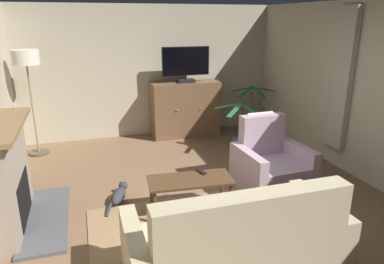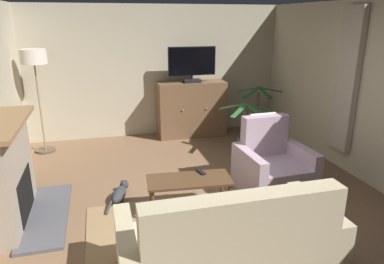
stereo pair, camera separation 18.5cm
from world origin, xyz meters
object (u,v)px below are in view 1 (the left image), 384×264
object	(u,v)px
television	(186,64)
armchair_beside_cabinet	(271,166)
tv_remote	(201,172)
fireplace	(6,179)
sofa_floral	(237,247)
tv_cabinet	(185,110)
potted_plant_leafy_by_curtain	(240,139)
floor_lamp	(27,68)
potted_plant_on_hearth_side	(250,123)
cat	(119,195)
coffee_table	(190,183)

from	to	relation	value
television	armchair_beside_cabinet	distance (m)	2.88
tv_remote	fireplace	bearing A→B (deg)	70.97
sofa_floral	tv_cabinet	bearing A→B (deg)	79.80
television	potted_plant_leafy_by_curtain	size ratio (longest dim) A/B	1.03
tv_cabinet	floor_lamp	xyz separation A→B (m)	(-2.80, -0.25, 0.99)
potted_plant_on_hearth_side	cat	xyz separation A→B (m)	(-2.92, -2.05, -0.15)
television	sofa_floral	bearing A→B (deg)	-100.33
tv_remote	floor_lamp	size ratio (longest dim) A/B	0.09
tv_cabinet	sofa_floral	size ratio (longest dim) A/B	0.69
tv_remote	floor_lamp	xyz separation A→B (m)	(-2.17, 2.58, 1.05)
television	tv_remote	world-z (taller)	television
coffee_table	potted_plant_leafy_by_curtain	world-z (taller)	potted_plant_leafy_by_curtain
tv_remote	potted_plant_leafy_by_curtain	xyz separation A→B (m)	(1.28, 1.57, -0.20)
fireplace	cat	xyz separation A→B (m)	(1.25, 0.21, -0.50)
cat	floor_lamp	bearing A→B (deg)	118.53
fireplace	coffee_table	size ratio (longest dim) A/B	1.44
tv_remote	potted_plant_leafy_by_curtain	bearing A→B (deg)	-52.78
tv_cabinet	coffee_table	size ratio (longest dim) A/B	1.29
tv_remote	sofa_floral	xyz separation A→B (m)	(-0.13, -1.38, -0.14)
television	potted_plant_leafy_by_curtain	world-z (taller)	television
television	floor_lamp	size ratio (longest dim) A/B	0.52
television	potted_plant_on_hearth_side	size ratio (longest dim) A/B	0.93
fireplace	coffee_table	xyz separation A→B (m)	(2.06, -0.35, -0.19)
television	potted_plant_on_hearth_side	bearing A→B (deg)	-13.29
tv_cabinet	potted_plant_on_hearth_side	xyz separation A→B (m)	(1.29, -0.36, -0.29)
coffee_table	fireplace	bearing A→B (deg)	170.41
potted_plant_leafy_by_curtain	potted_plant_on_hearth_side	bearing A→B (deg)	54.50
cat	tv_remote	bearing A→B (deg)	-23.08
potted_plant_leafy_by_curtain	television	bearing A→B (deg)	118.00
sofa_floral	tv_remote	bearing A→B (deg)	84.70
fireplace	sofa_floral	xyz separation A→B (m)	(2.11, -1.59, -0.25)
fireplace	potted_plant_leafy_by_curtain	xyz separation A→B (m)	(3.52, 1.36, -0.32)
television	potted_plant_on_hearth_side	world-z (taller)	television
sofa_floral	cat	bearing A→B (deg)	115.66
tv_cabinet	potted_plant_on_hearth_side	world-z (taller)	tv_cabinet
potted_plant_leafy_by_curtain	floor_lamp	xyz separation A→B (m)	(-3.45, 1.01, 1.26)
television	potted_plant_leafy_by_curtain	xyz separation A→B (m)	(0.65, -1.21, -1.21)
sofa_floral	potted_plant_on_hearth_side	size ratio (longest dim) A/B	1.95
coffee_table	potted_plant_leafy_by_curtain	bearing A→B (deg)	49.43
tv_cabinet	armchair_beside_cabinet	distance (m)	2.70
armchair_beside_cabinet	potted_plant_on_hearth_side	xyz separation A→B (m)	(0.83, 2.30, -0.08)
coffee_table	potted_plant_on_hearth_side	size ratio (longest dim) A/B	1.04
television	coffee_table	distance (m)	3.21
tv_remote	cat	world-z (taller)	tv_remote
tv_cabinet	cat	world-z (taller)	tv_cabinet
tv_cabinet	coffee_table	world-z (taller)	tv_cabinet
television	cat	world-z (taller)	television
fireplace	floor_lamp	bearing A→B (deg)	88.23
fireplace	potted_plant_leafy_by_curtain	world-z (taller)	fireplace
coffee_table	potted_plant_leafy_by_curtain	distance (m)	2.25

